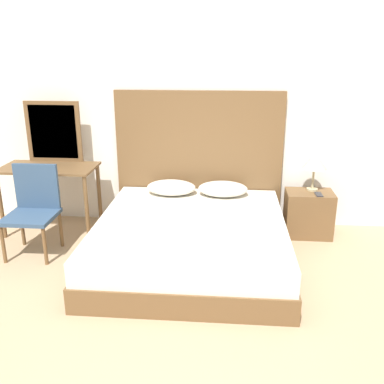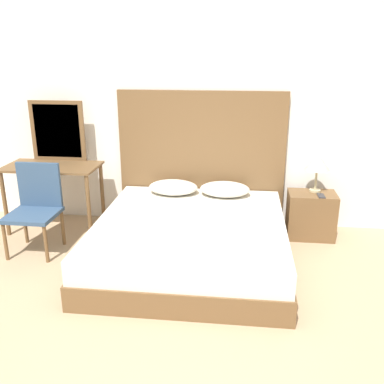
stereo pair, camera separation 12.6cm
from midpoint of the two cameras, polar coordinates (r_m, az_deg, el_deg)
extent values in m
plane|color=tan|center=(3.06, -0.77, -22.00)|extent=(16.00, 16.00, 0.00)
cube|color=white|center=(4.90, 3.10, 11.02)|extent=(10.00, 0.06, 2.70)
cube|color=brown|center=(4.23, 0.70, -7.84)|extent=(1.81, 1.97, 0.22)
cube|color=silver|center=(4.13, 0.72, -5.13)|extent=(1.78, 1.93, 0.21)
cube|color=brown|center=(4.94, 1.98, 4.36)|extent=(1.90, 0.05, 1.56)
ellipsoid|color=silver|center=(4.80, -1.76, 0.63)|extent=(0.55, 0.37, 0.15)
ellipsoid|color=silver|center=(4.75, 5.15, 0.38)|extent=(0.55, 0.37, 0.15)
cube|color=#B7B7BC|center=(4.28, 3.96, -2.73)|extent=(0.07, 0.15, 0.01)
cube|color=brown|center=(4.90, 16.27, -2.98)|extent=(0.51, 0.35, 0.51)
cylinder|color=tan|center=(4.89, 16.78, 0.20)|extent=(0.12, 0.12, 0.02)
cylinder|color=tan|center=(4.85, 16.91, 1.59)|extent=(0.02, 0.02, 0.23)
cone|color=beige|center=(4.80, 17.14, 3.86)|extent=(0.26, 0.26, 0.17)
cube|color=#232328|center=(4.75, 17.57, -0.48)|extent=(0.07, 0.15, 0.01)
cube|color=brown|center=(4.98, -17.51, 3.26)|extent=(1.04, 0.54, 0.02)
cylinder|color=brown|center=(5.11, -23.03, -1.49)|extent=(0.04, 0.04, 0.74)
cylinder|color=brown|center=(4.72, -12.86, -2.05)|extent=(0.04, 0.04, 0.74)
cylinder|color=brown|center=(5.49, -20.74, 0.14)|extent=(0.04, 0.04, 0.74)
cylinder|color=brown|center=(5.13, -11.19, -0.25)|extent=(0.04, 0.04, 0.74)
cube|color=brown|center=(5.13, -16.80, 7.81)|extent=(0.63, 0.03, 0.68)
cube|color=#B2BCC6|center=(5.12, -16.84, 7.79)|extent=(0.53, 0.01, 0.60)
cube|color=#334C6B|center=(4.56, -19.74, -2.91)|extent=(0.48, 0.47, 0.04)
cube|color=#334C6B|center=(4.66, -18.96, 0.94)|extent=(0.45, 0.04, 0.47)
cylinder|color=brown|center=(4.57, -22.91, -6.15)|extent=(0.04, 0.04, 0.39)
cylinder|color=brown|center=(4.39, -18.12, -6.62)|extent=(0.04, 0.04, 0.39)
cylinder|color=brown|center=(4.90, -20.65, -4.23)|extent=(0.04, 0.04, 0.39)
cylinder|color=brown|center=(4.72, -16.12, -4.58)|extent=(0.04, 0.04, 0.39)
camera|label=1|loc=(0.06, -89.12, 0.30)|focal=40.00mm
camera|label=2|loc=(0.06, 90.88, -0.30)|focal=40.00mm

